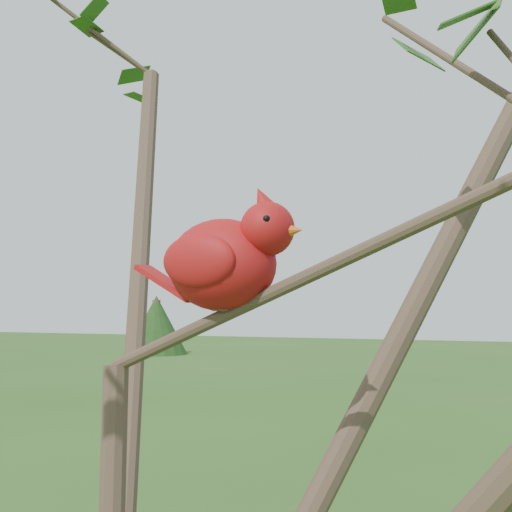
% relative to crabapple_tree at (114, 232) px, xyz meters
% --- Properties ---
extents(crabapple_tree, '(2.35, 2.05, 2.95)m').
position_rel_crabapple_tree_xyz_m(crabapple_tree, '(0.00, 0.00, 0.00)').
color(crabapple_tree, '#3E2C21').
rests_on(crabapple_tree, ground).
extents(cardinal, '(0.25, 0.13, 0.17)m').
position_rel_crabapple_tree_xyz_m(cardinal, '(0.10, 0.11, -0.03)').
color(cardinal, '#B5160F').
rests_on(cardinal, ground).
extents(distant_trees, '(41.77, 9.78, 3.21)m').
position_rel_crabapple_tree_xyz_m(distant_trees, '(-3.29, 23.74, -0.70)').
color(distant_trees, '#3E2C21').
rests_on(distant_trees, ground).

